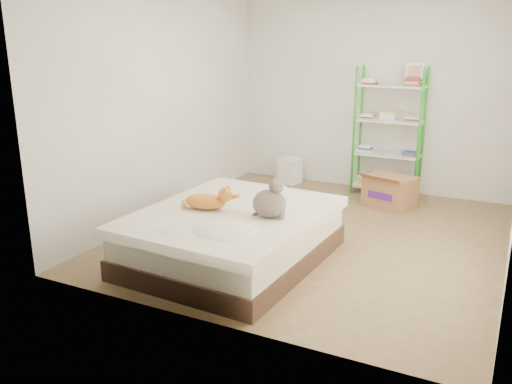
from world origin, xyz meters
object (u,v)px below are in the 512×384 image
Objects in this scene: orange_cat at (205,199)px; white_bin at (290,170)px; shelf_unit at (389,133)px; bed at (233,236)px; cardboard_box at (390,191)px; grey_cat at (269,198)px.

white_bin is at bearing 85.51° from orange_cat.
bed is at bearing -105.07° from shelf_unit.
bed reaches higher than white_bin.
orange_cat is 2.96m from white_bin.
cardboard_box is (0.96, 2.35, -0.05)m from bed.
shelf_unit is (0.39, 2.89, 0.15)m from grey_cat.
orange_cat reaches higher than cardboard_box.
bed is 5.50× the size of white_bin.
bed is 0.43m from orange_cat.
bed is 2.54m from cardboard_box.
white_bin is (-1.39, -0.03, -0.65)m from shelf_unit.
cardboard_box is (0.57, 2.36, -0.49)m from grey_cat.
orange_cat is at bearing -83.03° from white_bin.
white_bin is (-1.00, 2.86, -0.50)m from grey_cat.
shelf_unit is at bearing 77.97° from bed.
orange_cat is 3.13m from shelf_unit.
grey_cat is 1.01× the size of white_bin.
grey_cat is at bearing -84.95° from cardboard_box.
cardboard_box is at bearing -28.02° from grey_cat.
grey_cat is (0.64, 0.05, 0.09)m from orange_cat.
orange_cat is 1.26× the size of white_bin.
bed is 4.35× the size of orange_cat.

